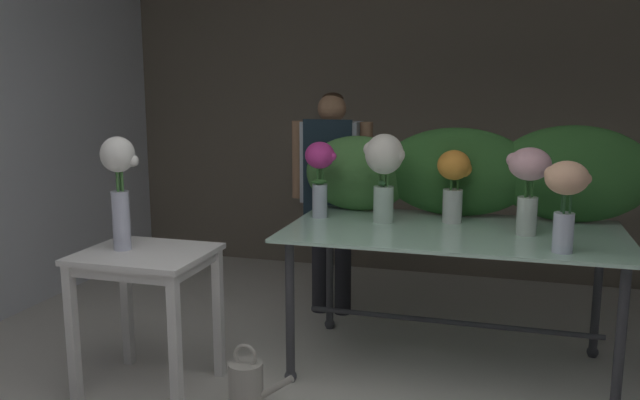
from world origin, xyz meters
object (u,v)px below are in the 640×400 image
object	(u,v)px
florist	(331,180)
watering_can	(247,384)
vase_sunset_freesia	(454,180)
vase_ivory_snapdragons	(384,167)
vase_magenta_anemones	(320,170)
display_table_glass	(452,250)
vase_white_roses_tall	(119,182)
side_table_white	(146,272)
vase_peach_roses	(566,193)
vase_blush_peonies	(529,178)

from	to	relation	value
florist	watering_can	world-z (taller)	florist
florist	vase_sunset_freesia	distance (m)	1.04
vase_ivory_snapdragons	vase_sunset_freesia	xyz separation A→B (m)	(0.40, 0.11, -0.08)
vase_magenta_anemones	vase_sunset_freesia	size ratio (longest dim) A/B	1.08
florist	vase_ivory_snapdragons	xyz separation A→B (m)	(0.49, -0.64, 0.19)
display_table_glass	vase_ivory_snapdragons	size ratio (longest dim) A/B	3.56
florist	vase_white_roses_tall	xyz separation A→B (m)	(-0.77, -1.43, 0.16)
vase_white_roses_tall	side_table_white	bearing A→B (deg)	-0.24
vase_peach_roses	vase_magenta_anemones	xyz separation A→B (m)	(-1.37, 0.47, 0.00)
vase_magenta_anemones	watering_can	xyz separation A→B (m)	(-0.14, -0.87, -1.00)
display_table_glass	vase_white_roses_tall	xyz separation A→B (m)	(-1.68, -0.70, 0.42)
vase_blush_peonies	vase_white_roses_tall	xyz separation A→B (m)	(-2.07, -0.68, -0.01)
vase_peach_roses	vase_white_roses_tall	xyz separation A→B (m)	(-2.23, -0.35, 0.01)
vase_peach_roses	vase_sunset_freesia	world-z (taller)	vase_peach_roses
vase_magenta_anemones	vase_blush_peonies	world-z (taller)	vase_blush_peonies
florist	vase_sunset_freesia	xyz separation A→B (m)	(0.89, -0.53, 0.11)
florist	vase_peach_roses	size ratio (longest dim) A/B	3.54
florist	vase_blush_peonies	size ratio (longest dim) A/B	3.33
vase_peach_roses	vase_sunset_freesia	xyz separation A→B (m)	(-0.57, 0.55, -0.04)
vase_magenta_anemones	florist	bearing A→B (deg)	98.48
vase_blush_peonies	vase_sunset_freesia	world-z (taller)	vase_blush_peonies
vase_ivory_snapdragons	vase_magenta_anemones	xyz separation A→B (m)	(-0.40, 0.03, -0.04)
side_table_white	vase_sunset_freesia	size ratio (longest dim) A/B	1.80
vase_magenta_anemones	vase_white_roses_tall	distance (m)	1.19
side_table_white	vase_blush_peonies	world-z (taller)	vase_blush_peonies
vase_magenta_anemones	vase_white_roses_tall	xyz separation A→B (m)	(-0.86, -0.82, 0.01)
vase_peach_roses	vase_blush_peonies	size ratio (longest dim) A/B	0.94
side_table_white	vase_ivory_snapdragons	distance (m)	1.47
display_table_glass	vase_magenta_anemones	world-z (taller)	vase_magenta_anemones
side_table_white	watering_can	world-z (taller)	side_table_white
vase_blush_peonies	vase_white_roses_tall	world-z (taller)	vase_white_roses_tall
vase_ivory_snapdragons	vase_sunset_freesia	size ratio (longest dim) A/B	1.22
florist	watering_can	xyz separation A→B (m)	(-0.05, -1.48, -0.85)
vase_ivory_snapdragons	vase_white_roses_tall	bearing A→B (deg)	-147.97
florist	vase_magenta_anemones	size ratio (longest dim) A/B	3.41
vase_magenta_anemones	vase_ivory_snapdragons	bearing A→B (deg)	-4.44
vase_sunset_freesia	display_table_glass	bearing A→B (deg)	-84.26
vase_ivory_snapdragons	vase_blush_peonies	xyz separation A→B (m)	(0.81, -0.11, -0.02)
side_table_white	vase_peach_roses	distance (m)	2.17
vase_blush_peonies	vase_sunset_freesia	size ratio (longest dim) A/B	1.11
florist	vase_white_roses_tall	world-z (taller)	florist
display_table_glass	vase_ivory_snapdragons	bearing A→B (deg)	168.54
vase_peach_roses	vase_sunset_freesia	size ratio (longest dim) A/B	1.04
display_table_glass	florist	world-z (taller)	florist
vase_white_roses_tall	vase_sunset_freesia	bearing A→B (deg)	28.42
vase_sunset_freesia	vase_blush_peonies	bearing A→B (deg)	-27.70
florist	vase_white_roses_tall	distance (m)	1.63
side_table_white	vase_blush_peonies	bearing A→B (deg)	19.44
side_table_white	vase_peach_roses	xyz separation A→B (m)	(2.10, 0.35, 0.47)
vase_peach_roses	florist	bearing A→B (deg)	143.48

